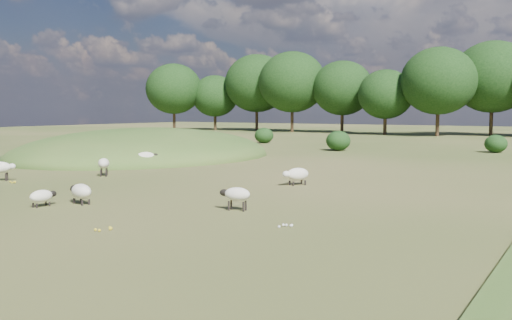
% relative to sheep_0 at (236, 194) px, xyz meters
% --- Properties ---
extents(ground, '(160.00, 160.00, 0.00)m').
position_rel_sheep_0_xyz_m(ground, '(-5.24, 22.52, -0.53)').
color(ground, '#2E4B17').
rests_on(ground, ground).
extents(mound, '(16.00, 20.00, 4.00)m').
position_rel_sheep_0_xyz_m(mound, '(-17.24, 14.52, -0.53)').
color(mound, '#33561E').
rests_on(mound, ground).
extents(treeline, '(96.28, 14.66, 11.70)m').
position_rel_sheep_0_xyz_m(treeline, '(-6.30, 57.95, 6.04)').
color(treeline, black).
rests_on(treeline, ground).
extents(shrubs, '(22.94, 7.46, 1.58)m').
position_rel_sheep_0_xyz_m(shrubs, '(-8.53, 29.62, 0.22)').
color(shrubs, black).
rests_on(shrubs, ground).
extents(sheep_0, '(1.09, 0.63, 0.76)m').
position_rel_sheep_0_xyz_m(sheep_0, '(0.00, 0.00, 0.00)').
color(sheep_0, beige).
rests_on(sheep_0, ground).
extents(sheep_1, '(1.18, 1.09, 0.89)m').
position_rel_sheep_0_xyz_m(sheep_1, '(-13.45, 0.74, 0.09)').
color(sheep_1, beige).
rests_on(sheep_1, ground).
extents(sheep_2, '(1.01, 1.35, 0.76)m').
position_rel_sheep_0_xyz_m(sheep_2, '(-1.17, 6.51, -0.05)').
color(sheep_2, beige).
rests_on(sheep_2, ground).
extents(sheep_3, '(1.28, 0.78, 0.71)m').
position_rel_sheep_0_xyz_m(sheep_3, '(-5.29, -1.77, -0.08)').
color(sheep_3, beige).
rests_on(sheep_3, ground).
extents(sheep_4, '(1.06, 1.23, 0.91)m').
position_rel_sheep_0_xyz_m(sheep_4, '(-11.73, 8.60, 0.10)').
color(sheep_4, beige).
rests_on(sheep_4, ground).
extents(sheep_5, '(0.50, 1.01, 0.58)m').
position_rel_sheep_0_xyz_m(sheep_5, '(-5.97, -2.83, -0.17)').
color(sheep_5, beige).
rests_on(sheep_5, ground).
extents(sheep_6, '(1.11, 1.16, 0.88)m').
position_rel_sheep_0_xyz_m(sheep_6, '(-10.87, 4.61, 0.09)').
color(sheep_6, beige).
rests_on(sheep_6, ground).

